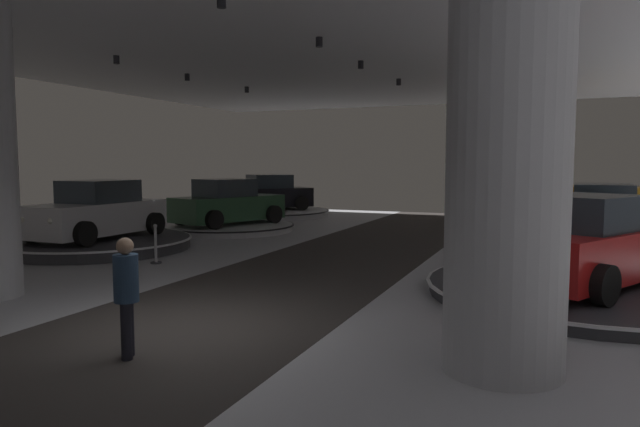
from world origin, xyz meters
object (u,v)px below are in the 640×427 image
(display_platform_mid_right, at_px, (587,289))
(visitor_walking_near, at_px, (126,290))
(display_platform_deep_left, at_px, (267,212))
(display_car_far_right, at_px, (603,217))
(display_platform_far_left, at_px, (229,227))
(display_car_deep_left, at_px, (267,194))
(display_platform_mid_left, at_px, (97,243))
(display_platform_far_right, at_px, (602,247))
(display_car_mid_left, at_px, (97,212))
(display_car_far_left, at_px, (228,204))
(pickup_truck_deep_right, at_px, (566,197))
(display_car_mid_right, at_px, (588,245))
(column_right, at_px, (508,146))
(display_platform_deep_right, at_px, (574,225))

(display_platform_mid_right, relative_size, visitor_walking_near, 3.81)
(display_platform_deep_left, distance_m, display_car_far_right, 15.57)
(display_car_far_right, relative_size, display_platform_far_left, 0.87)
(display_car_deep_left, bearing_deg, display_platform_mid_left, -87.84)
(display_car_deep_left, xyz_separation_m, display_platform_far_right, (14.22, -6.28, -0.92))
(display_car_deep_left, relative_size, visitor_walking_near, 2.73)
(display_platform_far_left, distance_m, display_car_mid_left, 5.70)
(display_car_far_left, xyz_separation_m, display_platform_mid_left, (-1.10, -5.51, -0.83))
(pickup_truck_deep_right, xyz_separation_m, display_car_mid_left, (-12.85, -10.62, -0.18))
(display_platform_far_left, bearing_deg, display_car_mid_right, -28.89)
(column_right, distance_m, display_platform_mid_left, 13.51)
(display_platform_far_left, bearing_deg, display_platform_deep_right, 22.87)
(display_car_far_right, distance_m, display_car_far_left, 12.69)
(display_car_mid_left, bearing_deg, display_platform_mid_left, -90.31)
(column_right, bearing_deg, display_car_mid_right, 76.19)
(display_platform_mid_right, distance_m, display_car_mid_left, 13.19)
(display_platform_far_left, distance_m, display_car_far_left, 0.87)
(display_platform_deep_left, height_order, display_platform_far_right, display_platform_deep_left)
(display_platform_deep_left, bearing_deg, display_platform_deep_right, -4.11)
(display_platform_deep_right, distance_m, display_car_mid_left, 16.92)
(pickup_truck_deep_right, xyz_separation_m, display_car_far_left, (-11.75, -5.14, -0.27))
(display_car_deep_left, bearing_deg, column_right, -54.51)
(display_car_deep_left, bearing_deg, visitor_walking_near, -67.39)
(display_platform_mid_left, height_order, display_car_mid_left, display_car_mid_left)
(display_platform_mid_right, xyz_separation_m, display_platform_mid_left, (-13.11, 1.05, 0.05))
(pickup_truck_deep_right, distance_m, display_platform_mid_right, 11.76)
(pickup_truck_deep_right, bearing_deg, display_car_deep_left, 175.81)
(display_platform_deep_left, relative_size, display_platform_far_right, 1.35)
(pickup_truck_deep_right, height_order, display_car_far_left, pickup_truck_deep_right)
(column_right, bearing_deg, display_platform_mid_left, 154.31)
(display_car_far_left, bearing_deg, display_platform_deep_right, 22.97)
(display_platform_deep_right, relative_size, display_platform_far_left, 1.15)
(display_platform_mid_right, distance_m, display_platform_mid_left, 13.16)
(display_platform_far_left, height_order, visitor_walking_near, visitor_walking_near)
(display_car_far_right, height_order, visitor_walking_near, display_car_far_right)
(pickup_truck_deep_right, bearing_deg, display_car_mid_right, -88.78)
(display_platform_far_right, bearing_deg, column_right, -99.38)
(column_right, bearing_deg, display_car_far_right, 80.64)
(display_platform_deep_right, distance_m, display_car_far_right, 5.35)
(column_right, distance_m, display_platform_mid_right, 5.50)
(display_car_deep_left, bearing_deg, display_platform_far_right, -23.84)
(visitor_walking_near, bearing_deg, display_car_mid_left, 135.78)
(display_car_far_right, height_order, display_platform_far_left, display_car_far_right)
(display_car_mid_left, distance_m, visitor_walking_near, 10.30)
(display_platform_mid_right, relative_size, display_car_mid_left, 1.42)
(display_platform_deep_right, distance_m, display_platform_far_left, 13.09)
(display_platform_mid_right, bearing_deg, visitor_walking_near, -133.22)
(column_right, height_order, display_platform_deep_left, column_right)
(display_car_far_left, bearing_deg, display_platform_far_left, 70.59)
(display_car_deep_left, bearing_deg, pickup_truck_deep_right, -4.19)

